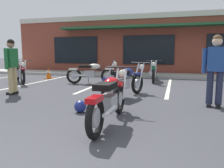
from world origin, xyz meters
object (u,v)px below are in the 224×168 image
(motorcycle_foreground_classic, at_px, (110,98))
(motorcycle_black_cruiser, at_px, (92,73))
(person_in_shorts_foreground, at_px, (12,63))
(traffic_cone, at_px, (49,73))
(motorcycle_blue_standard, at_px, (20,72))
(helmet_on_pavement, at_px, (80,107))
(motorcycle_silver_naked, at_px, (125,81))
(motorcycle_red_sportbike, at_px, (153,71))
(person_in_black_shirt, at_px, (216,67))

(motorcycle_foreground_classic, xyz_separation_m, motorcycle_black_cruiser, (-2.20, 4.80, 0.00))
(person_in_shorts_foreground, xyz_separation_m, traffic_cone, (-1.31, 4.10, -0.69))
(motorcycle_blue_standard, bearing_deg, motorcycle_black_cruiser, 10.22)
(helmet_on_pavement, bearing_deg, motorcycle_blue_standard, 140.21)
(motorcycle_silver_naked, height_order, motorcycle_blue_standard, same)
(motorcycle_red_sportbike, relative_size, motorcycle_blue_standard, 1.24)
(motorcycle_blue_standard, bearing_deg, motorcycle_silver_naked, -20.14)
(motorcycle_black_cruiser, height_order, motorcycle_silver_naked, same)
(motorcycle_blue_standard, xyz_separation_m, person_in_shorts_foreground, (1.59, -2.32, 0.49))
(motorcycle_silver_naked, height_order, helmet_on_pavement, motorcycle_silver_naked)
(motorcycle_black_cruiser, bearing_deg, helmet_on_pavement, -71.98)
(helmet_on_pavement, distance_m, traffic_cone, 6.88)
(motorcycle_black_cruiser, bearing_deg, motorcycle_blue_standard, -169.78)
(motorcycle_foreground_classic, distance_m, motorcycle_blue_standard, 6.77)
(person_in_shorts_foreground, bearing_deg, motorcycle_red_sportbike, 48.62)
(helmet_on_pavement, bearing_deg, motorcycle_foreground_classic, -33.69)
(person_in_shorts_foreground, relative_size, helmet_on_pavement, 6.44)
(motorcycle_foreground_classic, bearing_deg, person_in_shorts_foreground, 152.31)
(motorcycle_foreground_classic, height_order, motorcycle_silver_naked, same)
(person_in_black_shirt, bearing_deg, helmet_on_pavement, -154.60)
(traffic_cone, bearing_deg, helmet_on_pavement, -52.75)
(motorcycle_blue_standard, xyz_separation_m, traffic_cone, (0.28, 1.78, -0.20))
(person_in_black_shirt, bearing_deg, person_in_shorts_foreground, 179.54)
(person_in_black_shirt, relative_size, traffic_cone, 3.16)
(motorcycle_silver_naked, height_order, person_in_black_shirt, person_in_black_shirt)
(person_in_black_shirt, height_order, helmet_on_pavement, person_in_black_shirt)
(motorcycle_red_sportbike, height_order, traffic_cone, motorcycle_red_sportbike)
(motorcycle_foreground_classic, relative_size, motorcycle_blue_standard, 1.24)
(motorcycle_red_sportbike, distance_m, motorcycle_blue_standard, 5.78)
(person_in_black_shirt, bearing_deg, motorcycle_black_cruiser, 145.19)
(motorcycle_blue_standard, height_order, traffic_cone, motorcycle_blue_standard)
(person_in_shorts_foreground, relative_size, traffic_cone, 3.16)
(person_in_black_shirt, bearing_deg, motorcycle_blue_standard, 161.94)
(motorcycle_blue_standard, distance_m, person_in_black_shirt, 7.65)
(person_in_black_shirt, distance_m, person_in_shorts_foreground, 5.67)
(traffic_cone, bearing_deg, motorcycle_foreground_classic, -50.39)
(motorcycle_red_sportbike, distance_m, helmet_on_pavement, 5.82)
(motorcycle_blue_standard, distance_m, traffic_cone, 1.81)
(motorcycle_silver_naked, relative_size, motorcycle_blue_standard, 1.19)
(motorcycle_black_cruiser, xyz_separation_m, motorcycle_blue_standard, (-3.06, -0.55, 0.00))
(motorcycle_red_sportbike, xyz_separation_m, motorcycle_blue_standard, (-5.42, -2.02, 0.00))
(motorcycle_red_sportbike, bearing_deg, motorcycle_foreground_classic, -91.40)
(person_in_shorts_foreground, bearing_deg, person_in_black_shirt, -0.46)
(motorcycle_foreground_classic, xyz_separation_m, motorcycle_red_sportbike, (0.15, 6.27, 0.00))
(motorcycle_black_cruiser, distance_m, motorcycle_blue_standard, 3.11)
(motorcycle_foreground_classic, bearing_deg, motorcycle_black_cruiser, 114.65)
(helmet_on_pavement, height_order, traffic_cone, traffic_cone)
(person_in_shorts_foreground, bearing_deg, motorcycle_silver_naked, 8.11)
(motorcycle_silver_naked, bearing_deg, person_in_shorts_foreground, -171.89)
(person_in_black_shirt, bearing_deg, motorcycle_silver_naked, 166.74)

